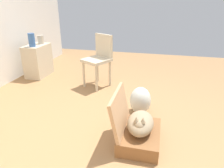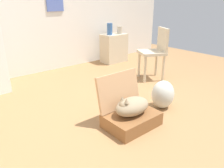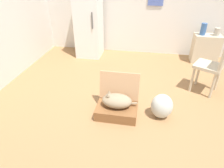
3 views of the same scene
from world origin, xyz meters
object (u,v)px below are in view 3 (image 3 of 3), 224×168
object	(u,v)px
cat	(116,101)
refrigerator	(89,21)
vase_short	(217,32)
chair	(213,66)
suitcase_base	(117,110)
side_table	(205,49)
vase_tall	(203,29)
plastic_bag_white	(162,106)

from	to	relation	value
cat	refrigerator	size ratio (longest dim) A/B	0.31
vase_short	chair	xyz separation A→B (m)	(-0.35, -1.34, -0.20)
vase_short	chair	distance (m)	1.40
refrigerator	vase_short	xyz separation A→B (m)	(2.84, 0.02, -0.12)
suitcase_base	side_table	bearing A→B (deg)	53.54
suitcase_base	chair	xyz separation A→B (m)	(1.47, 0.91, 0.44)
side_table	vase_tall	bearing A→B (deg)	-172.05
refrigerator	vase_tall	xyz separation A→B (m)	(2.56, 0.03, -0.08)
suitcase_base	side_table	distance (m)	2.84
cat	side_table	distance (m)	2.83
suitcase_base	plastic_bag_white	distance (m)	0.66
plastic_bag_white	vase_short	xyz separation A→B (m)	(1.17, 2.17, 0.53)
suitcase_base	plastic_bag_white	xyz separation A→B (m)	(0.65, 0.07, 0.11)
cat	plastic_bag_white	distance (m)	0.67
cat	refrigerator	xyz separation A→B (m)	(-1.01, 2.22, 0.58)
cat	chair	xyz separation A→B (m)	(1.48, 0.91, 0.26)
cat	refrigerator	world-z (taller)	refrigerator
plastic_bag_white	chair	distance (m)	1.22
cat	chair	bearing A→B (deg)	31.54
suitcase_base	refrigerator	size ratio (longest dim) A/B	0.36
refrigerator	chair	world-z (taller)	refrigerator
plastic_bag_white	refrigerator	xyz separation A→B (m)	(-1.67, 2.15, 0.65)
refrigerator	side_table	xyz separation A→B (m)	(2.70, 0.05, -0.52)
cat	vase_tall	distance (m)	2.78
cat	plastic_bag_white	xyz separation A→B (m)	(0.66, 0.07, -0.07)
side_table	vase_tall	distance (m)	0.47
suitcase_base	plastic_bag_white	bearing A→B (deg)	6.29
suitcase_base	plastic_bag_white	world-z (taller)	plastic_bag_white
suitcase_base	chair	world-z (taller)	chair
vase_short	chair	bearing A→B (deg)	-104.69
cat	chair	size ratio (longest dim) A/B	0.57
cat	vase_short	size ratio (longest dim) A/B	3.09
side_table	vase_short	size ratio (longest dim) A/B	3.78
cat	suitcase_base	bearing A→B (deg)	-2.36
side_table	vase_short	bearing A→B (deg)	-12.16
plastic_bag_white	side_table	distance (m)	2.44
cat	vase_short	xyz separation A→B (m)	(1.83, 2.24, 0.46)
suitcase_base	vase_short	size ratio (longest dim) A/B	3.59
vase_tall	chair	size ratio (longest dim) A/B	0.28
chair	plastic_bag_white	bearing A→B (deg)	-16.35
vase_short	vase_tall	bearing A→B (deg)	177.83
suitcase_base	chair	distance (m)	1.78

